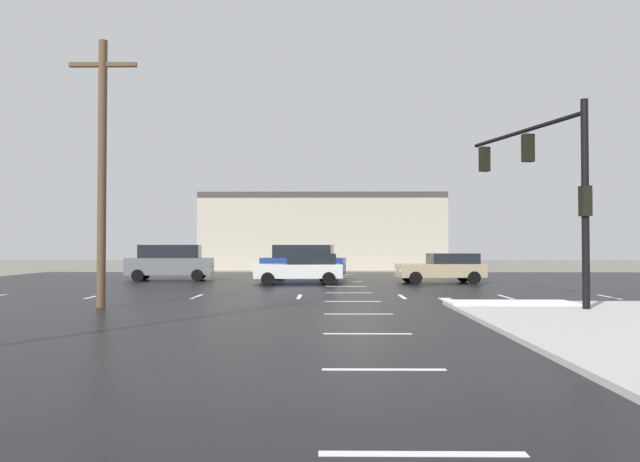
# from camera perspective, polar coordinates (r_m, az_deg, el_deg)

# --- Properties ---
(ground_plane) EXTENTS (120.00, 120.00, 0.00)m
(ground_plane) POSITION_cam_1_polar(r_m,az_deg,el_deg) (24.05, 2.87, -6.16)
(ground_plane) COLOR slate
(road_asphalt) EXTENTS (44.00, 44.00, 0.02)m
(road_asphalt) POSITION_cam_1_polar(r_m,az_deg,el_deg) (24.04, 2.87, -6.13)
(road_asphalt) COLOR black
(road_asphalt) RESTS_ON ground_plane
(snow_strip_curbside) EXTENTS (4.00, 1.60, 0.06)m
(snow_strip_curbside) POSITION_cam_1_polar(r_m,az_deg,el_deg) (20.88, 17.23, -6.36)
(snow_strip_curbside) COLOR white
(snow_strip_curbside) RESTS_ON sidewalk_corner
(lane_markings) EXTENTS (36.15, 36.15, 0.01)m
(lane_markings) POSITION_cam_1_polar(r_m,az_deg,el_deg) (22.75, 6.06, -6.37)
(lane_markings) COLOR silver
(lane_markings) RESTS_ON road_asphalt
(traffic_signal_mast) EXTENTS (1.95, 6.32, 6.25)m
(traffic_signal_mast) POSITION_cam_1_polar(r_m,az_deg,el_deg) (21.43, 20.36, 4.98)
(traffic_signal_mast) COLOR black
(traffic_signal_mast) RESTS_ON sidewalk_corner
(strip_building_background) EXTENTS (20.19, 8.00, 6.34)m
(strip_building_background) POSITION_cam_1_polar(r_m,az_deg,el_deg) (53.30, 0.25, -0.10)
(strip_building_background) COLOR #BCB29E
(strip_building_background) RESTS_ON ground_plane
(suv_grey) EXTENTS (4.97, 2.55, 2.03)m
(suv_grey) POSITION_cam_1_polar(r_m,az_deg,el_deg) (36.24, -13.71, -2.77)
(suv_grey) COLOR slate
(suv_grey) RESTS_ON road_asphalt
(sedan_white) EXTENTS (4.68, 2.42, 1.58)m
(sedan_white) POSITION_cam_1_polar(r_m,az_deg,el_deg) (31.73, -1.80, -3.45)
(sedan_white) COLOR white
(sedan_white) RESTS_ON road_asphalt
(suv_blue) EXTENTS (4.99, 2.59, 2.03)m
(suv_blue) POSITION_cam_1_polar(r_m,az_deg,el_deg) (35.72, -1.54, -2.83)
(suv_blue) COLOR navy
(suv_blue) RESTS_ON road_asphalt
(sedan_tan) EXTENTS (4.65, 2.33, 1.58)m
(sedan_tan) POSITION_cam_1_polar(r_m,az_deg,el_deg) (33.16, 11.37, -3.33)
(sedan_tan) COLOR tan
(sedan_tan) RESTS_ON road_asphalt
(utility_pole_mid) EXTENTS (2.20, 0.28, 8.72)m
(utility_pole_mid) POSITION_cam_1_polar(r_m,az_deg,el_deg) (21.29, -19.55, 5.61)
(utility_pole_mid) COLOR brown
(utility_pole_mid) RESTS_ON ground_plane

